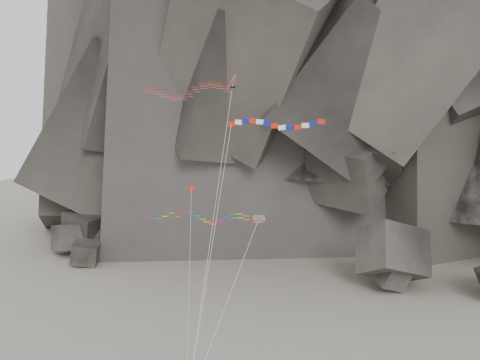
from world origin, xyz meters
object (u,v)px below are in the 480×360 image
(delta_kite, at_px, (183,91))
(pennant_kite, at_px, (190,218))
(banner_kite, at_px, (274,125))
(parafoil_kite, at_px, (198,216))

(delta_kite, bearing_deg, pennant_kite, -50.56)
(banner_kite, bearing_deg, parafoil_kite, -155.96)
(delta_kite, height_order, parafoil_kite, delta_kite)
(pennant_kite, bearing_deg, parafoil_kite, 78.50)
(banner_kite, relative_size, parafoil_kite, 1.61)
(banner_kite, relative_size, pennant_kite, 1.38)
(delta_kite, distance_m, banner_kite, 10.67)
(delta_kite, height_order, banner_kite, delta_kite)
(delta_kite, distance_m, pennant_kite, 13.85)
(pennant_kite, bearing_deg, banner_kite, 28.58)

